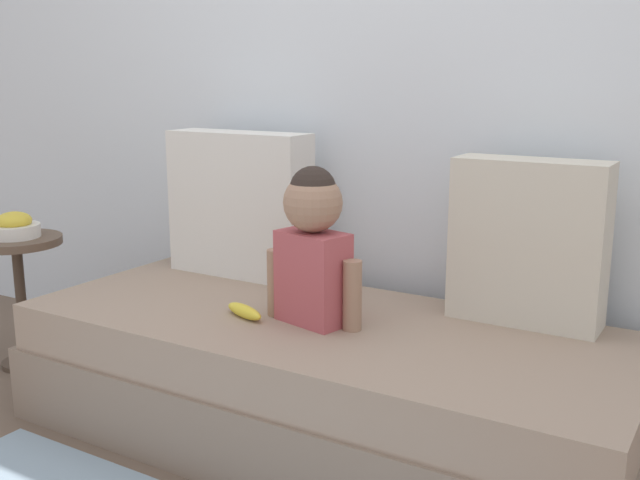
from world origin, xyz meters
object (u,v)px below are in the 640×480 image
throw_pillow_left (240,204)px  banana (244,311)px  toddler (313,241)px  throw_pillow_right (528,242)px  fruit_bowl (14,227)px  side_table (18,269)px  couch (321,381)px

throw_pillow_left → banana: size_ratio=3.29×
throw_pillow_left → toddler: size_ratio=1.17×
throw_pillow_left → banana: (0.32, -0.41, -0.25)m
toddler → throw_pillow_right: bearing=31.7°
throw_pillow_right → fruit_bowl: 1.91m
banana → side_table: (-1.12, 0.03, -0.02)m
banana → side_table: side_table is taller
banana → throw_pillow_right: bearing=28.6°
fruit_bowl → throw_pillow_right: bearing=11.6°
throw_pillow_right → banana: size_ratio=2.91×
banana → couch: bearing=26.1°
toddler → fruit_bowl: bearing=-178.0°
side_table → fruit_bowl: (-0.00, 0.00, 0.17)m
couch → side_table: side_table is taller
toddler → throw_pillow_left: bearing=147.4°
throw_pillow_left → couch: bearing=-29.6°
toddler → banana: (-0.21, -0.07, -0.23)m
throw_pillow_left → side_table: (-0.79, -0.38, -0.27)m
toddler → side_table: toddler is taller
throw_pillow_right → fruit_bowl: throw_pillow_right is taller
toddler → banana: bearing=-160.4°
throw_pillow_left → fruit_bowl: throw_pillow_left is taller
couch → throw_pillow_left: (-0.54, 0.30, 0.47)m
throw_pillow_right → toddler: size_ratio=1.04×
throw_pillow_left → toddler: bearing=-32.6°
throw_pillow_left → throw_pillow_right: (1.07, 0.00, -0.02)m
toddler → side_table: (-1.32, -0.05, -0.26)m
throw_pillow_left → throw_pillow_right: size_ratio=1.13×
throw_pillow_left → toddler: (0.53, -0.34, -0.01)m
couch → fruit_bowl: 1.38m
throw_pillow_right → toddler: bearing=-148.3°
throw_pillow_right → banana: 0.89m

